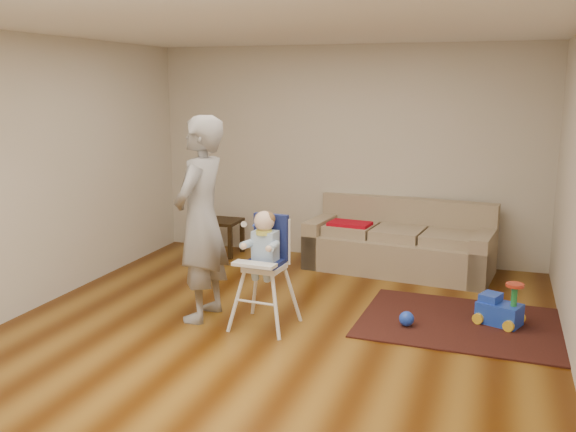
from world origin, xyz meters
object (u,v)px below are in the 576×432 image
(ride_on_toy, at_px, (500,302))
(adult, at_px, (201,219))
(toy_ball, at_px, (407,319))
(side_table, at_px, (222,237))
(high_chair, at_px, (265,271))
(sofa, at_px, (399,237))

(ride_on_toy, xyz_separation_m, adult, (-2.72, -0.68, 0.74))
(ride_on_toy, distance_m, toy_ball, 0.89)
(ride_on_toy, bearing_deg, side_table, 178.70)
(side_table, distance_m, toy_ball, 3.29)
(side_table, xyz_separation_m, adult, (0.79, -2.22, 0.74))
(toy_ball, xyz_separation_m, high_chair, (-1.26, -0.38, 0.45))
(high_chair, bearing_deg, ride_on_toy, 23.44)
(side_table, height_order, ride_on_toy, side_table)
(ride_on_toy, distance_m, adult, 2.90)
(adult, bearing_deg, side_table, -159.62)
(high_chair, height_order, adult, adult)
(ride_on_toy, height_order, high_chair, high_chair)
(ride_on_toy, bearing_deg, adult, -143.56)
(sofa, distance_m, ride_on_toy, 1.90)
(high_chair, xyz_separation_m, adult, (-0.65, 0.03, 0.44))
(side_table, bearing_deg, sofa, -1.28)
(sofa, xyz_separation_m, ride_on_toy, (1.18, -1.48, -0.19))
(side_table, relative_size, toy_ball, 3.33)
(sofa, distance_m, adult, 2.72)
(adult, bearing_deg, high_chair, 87.92)
(side_table, xyz_separation_m, toy_ball, (2.70, -1.87, -0.15))
(sofa, bearing_deg, high_chair, -105.36)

